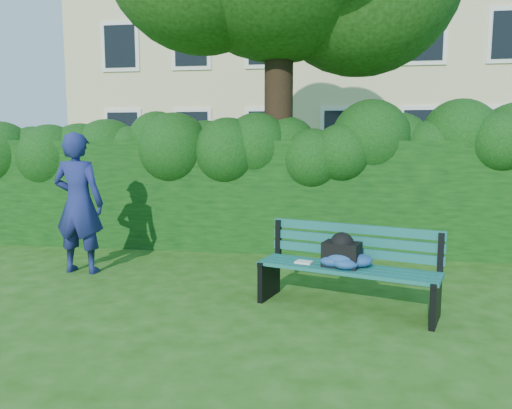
# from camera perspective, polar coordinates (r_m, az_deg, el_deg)

# --- Properties ---
(ground) EXTENTS (80.00, 80.00, 0.00)m
(ground) POSITION_cam_1_polar(r_m,az_deg,el_deg) (6.35, -0.86, -9.25)
(ground) COLOR #21500F
(ground) RESTS_ON ground
(apartment_building) EXTENTS (16.00, 8.08, 12.00)m
(apartment_building) POSITION_cam_1_polar(r_m,az_deg,el_deg) (20.42, 6.27, 19.37)
(apartment_building) COLOR beige
(apartment_building) RESTS_ON ground
(hedge) EXTENTS (10.00, 1.00, 1.80)m
(hedge) POSITION_cam_1_polar(r_m,az_deg,el_deg) (8.30, 1.74, 1.11)
(hedge) COLOR black
(hedge) RESTS_ON ground
(park_bench) EXTENTS (2.00, 1.10, 0.89)m
(park_bench) POSITION_cam_1_polar(r_m,az_deg,el_deg) (5.51, 10.25, -6.56)
(park_bench) COLOR #0F4E40
(park_bench) RESTS_ON ground
(man_reading) EXTENTS (0.71, 0.48, 1.92)m
(man_reading) POSITION_cam_1_polar(r_m,az_deg,el_deg) (7.19, -19.62, 0.13)
(man_reading) COLOR navy
(man_reading) RESTS_ON ground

